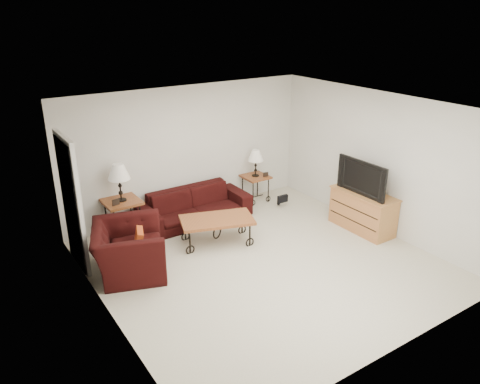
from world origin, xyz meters
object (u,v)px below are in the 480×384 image
tv_stand (363,211)px  television (366,177)px  lamp_right (256,163)px  side_table_right (255,188)px  side_table_left (123,218)px  coffee_table (217,231)px  sofa (195,206)px  backpack (279,195)px  lamp_left (120,183)px  armchair (129,250)px

tv_stand → television: (-0.02, 0.00, 0.67)m
lamp_right → tv_stand: lamp_right is taller
side_table_right → tv_stand: tv_stand is taller
side_table_left → lamp_right: bearing=0.0°
side_table_left → coffee_table: (1.24, -1.18, -0.10)m
sofa → coffee_table: size_ratio=1.73×
side_table_right → tv_stand: size_ratio=0.46×
backpack → lamp_left: bearing=-175.4°
coffee_table → side_table_left: bearing=136.4°
side_table_left → television: (3.71, -2.19, 0.70)m
tv_stand → coffee_table: bearing=157.9°
sofa → armchair: (-1.71, -1.07, 0.07)m
side_table_right → armchair: (-3.26, -1.25, 0.11)m
tv_stand → backpack: 1.82m
lamp_left → coffee_table: size_ratio=0.55×
armchair → side_table_left: bearing=2.7°
side_table_right → television: (0.83, -2.19, 0.75)m
sofa → tv_stand: 3.12m
coffee_table → television: (2.47, -1.01, 0.80)m
sofa → side_table_left: bearing=172.3°
side_table_right → coffee_table: size_ratio=0.45×
side_table_right → backpack: side_table_right is taller
side_table_left → sofa: bearing=-7.7°
sofa → side_table_right: size_ratio=3.82×
television → lamp_left: bearing=-120.5°
lamp_left → armchair: lamp_left is taller
lamp_right → armchair: (-3.26, -1.25, -0.45)m
sofa → armchair: 2.02m
coffee_table → television: size_ratio=1.14×
sofa → backpack: 1.83m
side_table_left → television: bearing=-30.5°
side_table_left → backpack: side_table_left is taller
lamp_left → backpack: bearing=-8.5°
side_table_right → tv_stand: bearing=-68.8°
side_table_left → armchair: armchair is taller
backpack → lamp_right: bearing=132.0°
television → backpack: television is taller
sofa → tv_stand: (2.39, -2.01, 0.05)m
lamp_left → lamp_right: 2.88m
lamp_left → tv_stand: size_ratio=0.56×
coffee_table → television: 2.79m
lamp_right → tv_stand: (0.85, -2.19, -0.48)m
side_table_right → backpack: 0.54m
side_table_left → lamp_right: 2.92m
lamp_right → television: television is taller
lamp_left → backpack: size_ratio=1.45×
lamp_left → tv_stand: (3.73, -2.19, -0.65)m
lamp_right → backpack: (0.26, -0.47, -0.61)m
sofa → tv_stand: size_ratio=1.77×
side_table_left → backpack: size_ratio=1.45×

